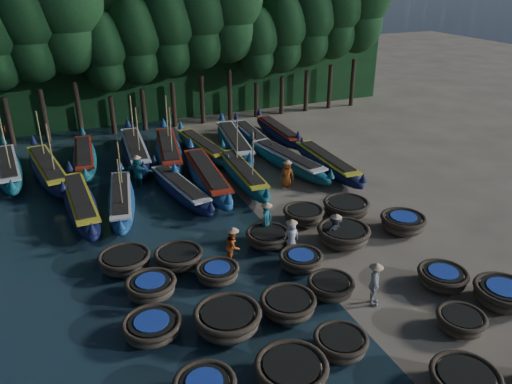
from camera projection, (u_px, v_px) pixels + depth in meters
name	position (u px, v px, depth m)	size (l,w,h in m)	color
ground	(289.00, 250.00, 22.11)	(120.00, 120.00, 0.00)	gray
foliage_wall	(158.00, 54.00, 39.64)	(40.00, 3.00, 10.00)	black
coracle_3	(465.00, 381.00, 14.64)	(2.12, 2.12, 0.70)	#4C412F
coracle_6	(291.00, 372.00, 14.89)	(2.39, 2.39, 0.80)	#4C412F
coracle_7	(341.00, 343.00, 16.09)	(1.81, 1.81, 0.69)	#4C412F
coracle_8	(461.00, 322.00, 17.10)	(2.07, 2.07, 0.68)	#4C412F
coracle_9	(503.00, 294.00, 18.39)	(2.36, 2.36, 0.79)	#4C412F
coracle_10	(152.00, 327.00, 16.84)	(2.04, 2.04, 0.66)	#4C412F
coracle_11	(228.00, 319.00, 17.05)	(2.52, 2.52, 0.84)	#4C412F
coracle_12	(288.00, 305.00, 17.90)	(2.06, 2.06, 0.72)	#4C412F
coracle_13	(331.00, 287.00, 18.92)	(1.82, 1.82, 0.69)	#4C412F
coracle_14	(442.00, 277.00, 19.46)	(2.34, 2.34, 0.71)	#4C412F
coracle_15	(151.00, 287.00, 18.81)	(2.24, 2.24, 0.77)	#4C412F
coracle_16	(217.00, 273.00, 19.80)	(1.76, 1.76, 0.66)	#4C412F
coracle_17	(301.00, 261.00, 20.57)	(1.84, 1.84, 0.70)	#4C412F
coracle_18	(343.00, 235.00, 22.37)	(2.39, 2.39, 0.84)	#4C412F
coracle_19	(403.00, 223.00, 23.44)	(2.29, 2.29, 0.81)	#4C412F
coracle_20	(125.00, 261.00, 20.57)	(2.66, 2.66, 0.71)	#4C412F
coracle_21	(179.00, 258.00, 20.73)	(2.47, 2.47, 0.74)	#4C412F
coracle_22	(268.00, 237.00, 22.31)	(2.35, 2.35, 0.71)	#4C412F
coracle_23	(304.00, 215.00, 24.28)	(2.02, 2.02, 0.73)	#4C412F
coracle_24	(346.00, 207.00, 24.97)	(2.81, 2.81, 0.78)	#4C412F
long_boat_2	(81.00, 203.00, 25.13)	(1.80, 8.47, 1.49)	black
long_boat_3	(121.00, 200.00, 25.57)	(2.54, 7.66, 3.29)	navy
long_boat_4	(180.00, 189.00, 26.88)	(2.48, 7.51, 1.34)	black
long_boat_5	(207.00, 176.00, 28.17)	(2.21, 9.09, 1.60)	navy
long_boat_6	(242.00, 174.00, 28.65)	(1.85, 8.18, 3.48)	#105B5E
long_boat_7	(287.00, 160.00, 30.54)	(2.81, 8.41, 1.50)	#105B5E
long_boat_8	(326.00, 163.00, 30.27)	(1.59, 8.25, 1.45)	black
long_boat_9	(8.00, 168.00, 29.41)	(2.10, 8.38, 3.57)	#105B5E
long_boat_10	(48.00, 170.00, 29.12)	(2.82, 8.87, 3.81)	black
long_boat_11	(85.00, 157.00, 31.15)	(2.05, 8.19, 1.44)	#105B5E
long_boat_12	(135.00, 150.00, 32.04)	(2.26, 9.12, 3.88)	black
long_boat_13	(169.00, 151.00, 31.94)	(3.10, 9.10, 3.92)	navy
long_boat_14	(202.00, 147.00, 32.88)	(2.26, 7.82, 1.39)	#105B5E
long_boat_15	(234.00, 143.00, 33.44)	(2.93, 9.08, 1.62)	navy
long_boat_16	(252.00, 137.00, 34.92)	(1.71, 7.59, 1.34)	black
long_boat_17	(278.00, 132.00, 35.85)	(1.56, 7.83, 1.38)	black
fisherman_0	(291.00, 235.00, 21.65)	(0.74, 0.52, 1.70)	beige
fisherman_1	(267.00, 219.00, 22.70)	(0.74, 0.72, 1.92)	#165860
fisherman_2	(233.00, 245.00, 20.82)	(0.91, 0.98, 1.80)	#C3511A
fisherman_3	(335.00, 230.00, 22.12)	(1.08, 0.77, 1.70)	black
fisherman_4	(374.00, 284.00, 18.22)	(0.92, 1.04, 1.89)	beige
fisherman_5	(138.00, 171.00, 28.02)	(1.59, 1.51, 1.99)	#165860
fisherman_6	(287.00, 173.00, 28.06)	(0.88, 0.80, 1.71)	#C3511A
tree_3	(28.00, 24.00, 32.21)	(4.92, 4.92, 11.60)	black
tree_4	(64.00, 12.00, 32.75)	(5.34, 5.34, 12.58)	black
tree_5	(105.00, 52.00, 34.70)	(3.68, 3.68, 8.68)	black
tree_6	(137.00, 40.00, 35.24)	(4.09, 4.09, 9.65)	black
tree_7	(168.00, 28.00, 35.79)	(4.51, 4.51, 10.63)	black
tree_8	(198.00, 17.00, 36.33)	(4.92, 4.92, 11.60)	black
tree_9	(228.00, 6.00, 36.87)	(5.34, 5.34, 12.58)	black
tree_10	(256.00, 42.00, 38.82)	(3.68, 3.68, 8.68)	black
tree_11	(283.00, 32.00, 39.36)	(4.09, 4.09, 9.65)	black
tree_12	(309.00, 21.00, 39.91)	(4.51, 4.51, 10.63)	black
tree_13	(334.00, 12.00, 40.45)	(4.92, 4.92, 11.60)	black
tree_14	(359.00, 2.00, 40.99)	(5.34, 5.34, 12.58)	black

